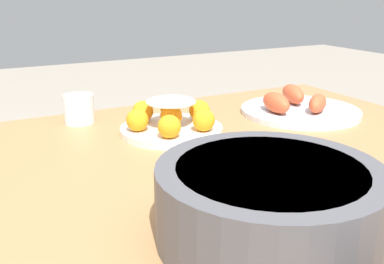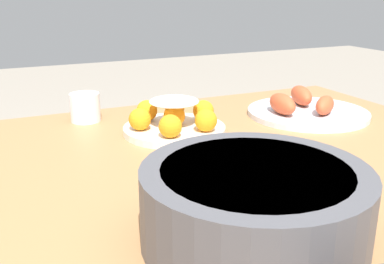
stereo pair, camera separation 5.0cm
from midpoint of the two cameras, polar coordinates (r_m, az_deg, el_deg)
The scene contains 5 objects.
dining_table at distance 0.87m, azimuth 1.52°, elevation -10.65°, with size 1.33×1.06×0.76m.
cake_plate at distance 1.04m, azimuth -4.06°, elevation 1.47°, with size 0.24×0.24×0.08m.
serving_bowl at distance 0.60m, azimuth 7.34°, elevation -8.70°, with size 0.30×0.30×0.10m.
seafood_platter at distance 1.23m, azimuth 12.14°, elevation 3.11°, with size 0.31×0.31×0.07m.
cup_near at distance 1.15m, azimuth -15.38°, elevation 2.83°, with size 0.07×0.07×0.07m.
Camera 1 is at (0.40, 0.65, 1.08)m, focal length 42.00 mm.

